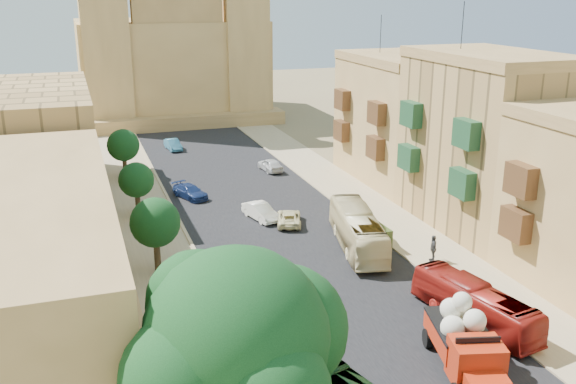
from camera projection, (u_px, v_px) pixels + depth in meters
road_surface at (272, 225)px, 52.06m from camera, size 14.00×140.00×0.01m
sidewalk_east at (378, 212)px, 54.97m from camera, size 5.00×140.00×0.01m
sidewalk_west at (154, 239)px, 49.15m from camera, size 5.00×140.00×0.01m
kerb_east at (351, 215)px, 54.18m from camera, size 0.25×140.00×0.12m
kerb_west at (186, 234)px, 49.90m from camera, size 0.25×140.00×0.12m
townhouse_c at (484, 141)px, 50.35m from camera, size 9.00×14.00×17.40m
townhouse_d at (399, 118)px, 63.21m from camera, size 9.00×14.00×15.90m
west_wall at (125, 289)px, 38.93m from camera, size 1.00×40.00×1.80m
west_building_low at (19, 263)px, 34.45m from camera, size 10.00×28.00×8.40m
west_building_mid at (35, 144)px, 57.68m from camera, size 10.00×22.00×10.00m
church at (172, 52)px, 93.08m from camera, size 28.00×22.50×36.30m
ficus_tree at (239, 345)px, 24.04m from camera, size 9.35×8.61×9.35m
street_tree_a at (188, 312)px, 31.86m from camera, size 2.87×2.87×4.41m
street_tree_b at (155, 223)px, 42.53m from camera, size 3.37×3.37×5.18m
street_tree_c at (136, 180)px, 53.50m from camera, size 2.97×2.97×4.56m
street_tree_d at (123, 145)px, 64.25m from camera, size 3.23×3.23×4.97m
red_truck at (466, 342)px, 31.53m from camera, size 4.08×7.00×3.87m
olive_pickup at (369, 234)px, 47.83m from camera, size 1.95×4.08×1.66m
bus_red_east at (475, 304)px, 36.37m from camera, size 3.54×8.88×2.41m
bus_cream_east at (358, 230)px, 46.94m from camera, size 4.60×10.59×2.87m
car_blue_a at (257, 278)px, 41.24m from camera, size 2.23×3.41×1.08m
car_white_a at (261, 212)px, 53.14m from camera, size 2.39×4.31×1.35m
car_cream at (289, 218)px, 52.04m from camera, size 3.00×4.40×1.12m
car_dkblue at (190, 192)px, 58.58m from camera, size 3.18×4.51×1.21m
car_white_b at (270, 165)px, 67.33m from camera, size 2.00×4.08×1.34m
car_blue_b at (173, 145)px, 76.25m from camera, size 1.74×3.96×1.27m
pedestrian_c at (433, 248)px, 44.83m from camera, size 0.88×1.23×1.94m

